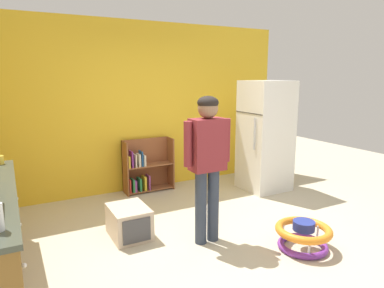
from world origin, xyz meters
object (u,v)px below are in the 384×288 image
at_px(refrigerator, 265,136).
at_px(bookshelf, 145,169).
at_px(pet_carrier, 129,222).
at_px(baby_walker, 303,235).
at_px(yellow_cup, 0,160).
at_px(standing_person, 207,156).

height_order(refrigerator, bookshelf, refrigerator).
bearing_deg(pet_carrier, bookshelf, 62.91).
xyz_separation_m(baby_walker, pet_carrier, (-1.57, 1.18, 0.02)).
xyz_separation_m(pet_carrier, yellow_cup, (-1.26, 0.57, 0.77)).
xyz_separation_m(bookshelf, baby_walker, (0.82, -2.65, -0.21)).
bearing_deg(refrigerator, bookshelf, 155.51).
distance_m(refrigerator, bookshelf, 2.04).
xyz_separation_m(refrigerator, standing_person, (-1.80, -1.18, 0.11)).
relative_size(refrigerator, standing_person, 1.08).
distance_m(baby_walker, yellow_cup, 3.42).
xyz_separation_m(standing_person, baby_walker, (0.83, -0.65, -0.85)).
height_order(bookshelf, pet_carrier, bookshelf).
height_order(baby_walker, pet_carrier, pet_carrier).
relative_size(bookshelf, baby_walker, 1.41).
bearing_deg(baby_walker, bookshelf, 107.22).
height_order(refrigerator, yellow_cup, refrigerator).
relative_size(refrigerator, pet_carrier, 3.22).
height_order(baby_walker, yellow_cup, yellow_cup).
relative_size(baby_walker, yellow_cup, 6.36).
height_order(bookshelf, standing_person, standing_person).
bearing_deg(bookshelf, baby_walker, -72.78).
relative_size(pet_carrier, yellow_cup, 5.81).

